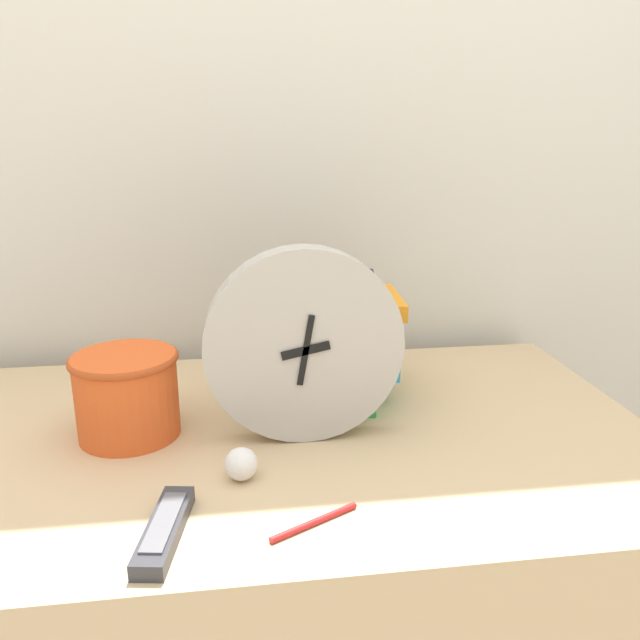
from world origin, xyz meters
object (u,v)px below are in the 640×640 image
object	(u,v)px
basket	(127,392)
crumpled_paper_ball	(241,464)
pen	(315,522)
desk_clock	(304,346)
book_stack	(329,338)
tv_remote	(165,529)

from	to	relation	value
basket	crumpled_paper_ball	bearing A→B (deg)	-42.48
basket	pen	xyz separation A→B (m)	(0.25, -0.27, -0.07)
desk_clock	book_stack	distance (m)	0.17
tv_remote	crumpled_paper_ball	bearing A→B (deg)	52.21
basket	crumpled_paper_ball	distance (m)	0.23
crumpled_paper_ball	book_stack	bearing A→B (deg)	59.20
book_stack	basket	bearing A→B (deg)	-160.92
book_stack	crumpled_paper_ball	size ratio (longest dim) A/B	5.40
book_stack	tv_remote	bearing A→B (deg)	-123.04
tv_remote	crumpled_paper_ball	size ratio (longest dim) A/B	3.52
tv_remote	crumpled_paper_ball	xyz separation A→B (m)	(0.09, 0.12, 0.01)
desk_clock	basket	bearing A→B (deg)	170.54
desk_clock	pen	xyz separation A→B (m)	(-0.01, -0.23, -0.14)
desk_clock	pen	bearing A→B (deg)	-93.55
crumpled_paper_ball	pen	xyz separation A→B (m)	(0.08, -0.12, -0.02)
desk_clock	tv_remote	xyz separation A→B (m)	(-0.19, -0.23, -0.14)
book_stack	tv_remote	distance (m)	0.47
book_stack	basket	size ratio (longest dim) A/B	1.49
desk_clock	crumpled_paper_ball	world-z (taller)	desk_clock
book_stack	crumpled_paper_ball	distance (m)	0.32
tv_remote	crumpled_paper_ball	distance (m)	0.15
tv_remote	book_stack	bearing A→B (deg)	56.96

